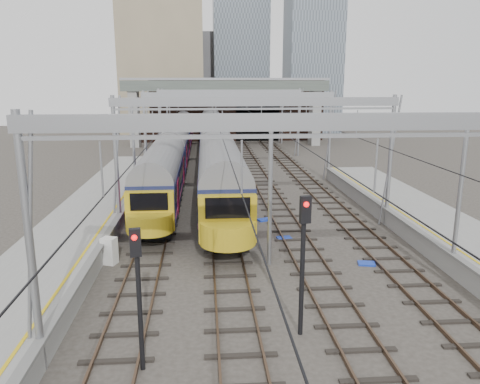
{
  "coord_description": "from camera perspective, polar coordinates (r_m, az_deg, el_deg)",
  "views": [
    {
      "loc": [
        -3.08,
        -19.32,
        8.72
      ],
      "look_at": [
        -1.02,
        7.38,
        2.4
      ],
      "focal_mm": 35.0,
      "sensor_mm": 36.0,
      "label": 1
    }
  ],
  "objects": [
    {
      "name": "relay_cabinet",
      "position": [
        23.9,
        -15.64,
        -6.92
      ],
      "size": [
        0.83,
        0.76,
        1.34
      ],
      "primitive_type": "cube",
      "rotation": [
        0.0,
        0.0,
        -0.37
      ],
      "color": "silver",
      "rests_on": "ground"
    },
    {
      "name": "overbridge",
      "position": [
        65.41,
        -1.75,
        12.0
      ],
      "size": [
        28.0,
        3.0,
        9.25
      ],
      "color": "gray",
      "rests_on": "ground"
    },
    {
      "name": "city_skyline",
      "position": [
        90.38,
        -0.74,
        18.59
      ],
      "size": [
        37.5,
        27.5,
        60.0
      ],
      "color": "tan",
      "rests_on": "ground"
    },
    {
      "name": "tracks",
      "position": [
        35.54,
        0.69,
        -0.89
      ],
      "size": [
        14.4,
        80.0,
        0.22
      ],
      "color": "#4C3828",
      "rests_on": "ground"
    },
    {
      "name": "train_second",
      "position": [
        47.42,
        -7.94,
        5.49
      ],
      "size": [
        2.65,
        46.03,
        4.61
      ],
      "color": "black",
      "rests_on": "ground"
    },
    {
      "name": "equip_cover_c",
      "position": [
        23.98,
        15.16,
        -8.41
      ],
      "size": [
        0.91,
        0.73,
        0.1
      ],
      "primitive_type": "cube",
      "rotation": [
        0.0,
        0.0,
        -0.21
      ],
      "color": "#1735B1",
      "rests_on": "ground"
    },
    {
      "name": "signal_near_centre",
      "position": [
        16.07,
        7.72,
        -6.98
      ],
      "size": [
        0.39,
        0.47,
        5.09
      ],
      "rotation": [
        0.0,
        0.0,
        0.22
      ],
      "color": "black",
      "rests_on": "ground"
    },
    {
      "name": "ground",
      "position": [
        21.42,
        4.32,
        -10.78
      ],
      "size": [
        160.0,
        160.0,
        0.0
      ],
      "primitive_type": "plane",
      "color": "#38332D",
      "rests_on": "ground"
    },
    {
      "name": "overhead_line",
      "position": [
        40.98,
        -0.1,
        10.27
      ],
      "size": [
        16.8,
        80.0,
        8.0
      ],
      "color": "gray",
      "rests_on": "ground"
    },
    {
      "name": "signal_near_left",
      "position": [
        14.4,
        -12.33,
        -10.67
      ],
      "size": [
        0.36,
        0.46,
        4.65
      ],
      "rotation": [
        0.0,
        0.0,
        0.19
      ],
      "color": "black",
      "rests_on": "ground"
    },
    {
      "name": "platform_left",
      "position": [
        24.36,
        -21.25,
        -7.25
      ],
      "size": [
        4.32,
        55.0,
        1.12
      ],
      "color": "gray",
      "rests_on": "ground"
    },
    {
      "name": "equip_cover_b",
      "position": [
        30.26,
        2.95,
        -3.39
      ],
      "size": [
        0.98,
        0.84,
        0.1
      ],
      "primitive_type": "cube",
      "rotation": [
        0.0,
        0.0,
        0.38
      ],
      "color": "#1735B1",
      "rests_on": "ground"
    },
    {
      "name": "retaining_wall",
      "position": [
        71.53,
        -0.82,
        9.76
      ],
      "size": [
        28.0,
        2.75,
        9.0
      ],
      "color": "black",
      "rests_on": "ground"
    },
    {
      "name": "equip_cover_a",
      "position": [
        26.88,
        5.41,
        -5.61
      ],
      "size": [
        0.87,
        0.67,
        0.09
      ],
      "primitive_type": "cube",
      "rotation": [
        0.0,
        0.0,
        0.13
      ],
      "color": "#1735B1",
      "rests_on": "ground"
    },
    {
      "name": "train_main",
      "position": [
        56.03,
        -3.3,
        6.96
      ],
      "size": [
        2.94,
        67.99,
        5.01
      ],
      "color": "black",
      "rests_on": "ground"
    }
  ]
}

